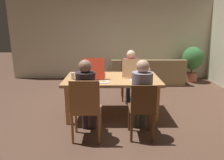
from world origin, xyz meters
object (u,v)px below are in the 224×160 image
object	(u,v)px
dining_table	(112,82)
chair_1	(130,76)
person_0	(86,93)
plate_1	(104,82)
person_2	(141,92)
drinking_glass_1	(149,71)
pizza_box_0	(94,74)
chair_0	(86,108)
pizza_box_1	(130,73)
chair_2	(142,109)
person_1	(131,71)
potted_plant	(193,60)
drinking_glass_0	(73,76)
couch	(147,74)
plate_0	(137,80)

from	to	relation	value
dining_table	chair_1	world-z (taller)	chair_1
person_0	plate_1	xyz separation A→B (m)	(0.25, 0.52, 0.04)
person_2	drinking_glass_1	distance (m)	1.25
chair_1	pizza_box_0	xyz separation A→B (m)	(-0.80, -0.89, 0.27)
chair_0	pizza_box_1	xyz separation A→B (m)	(0.77, 1.19, 0.26)
chair_1	chair_2	distance (m)	1.95
pizza_box_0	person_1	bearing A→B (deg)	42.48
chair_0	chair_1	bearing A→B (deg)	66.89
person_0	pizza_box_1	bearing A→B (deg)	53.15
chair_2	potted_plant	bearing A→B (deg)	59.16
dining_table	person_2	distance (m)	0.93
dining_table	pizza_box_1	xyz separation A→B (m)	(0.37, 0.18, 0.13)
person_2	pizza_box_0	bearing A→B (deg)	130.84
dining_table	person_1	xyz separation A→B (m)	(0.45, 0.84, 0.03)
dining_table	chair_0	size ratio (longest dim) A/B	1.84
pizza_box_0	drinking_glass_0	world-z (taller)	pizza_box_0
person_0	couch	bearing A→B (deg)	65.03
plate_1	drinking_glass_0	distance (m)	0.62
pizza_box_1	drinking_glass_1	size ratio (longest dim) A/B	4.26
pizza_box_1	plate_0	world-z (taller)	pizza_box_1
potted_plant	chair_1	bearing A→B (deg)	-143.28
chair_2	couch	size ratio (longest dim) A/B	0.42
dining_table	chair_1	distance (m)	1.10
plate_0	plate_1	distance (m)	0.62
chair_0	pizza_box_0	distance (m)	1.15
person_1	plate_1	size ratio (longest dim) A/B	5.14
pizza_box_0	plate_1	xyz separation A→B (m)	(0.19, -0.44, -0.04)
chair_0	pizza_box_0	world-z (taller)	pizza_box_0
couch	plate_0	bearing A→B (deg)	-103.98
pizza_box_0	drinking_glass_1	distance (m)	1.16
chair_2	couch	world-z (taller)	chair_2
chair_0	person_2	size ratio (longest dim) A/B	0.79
person_1	person_2	bearing A→B (deg)	-90.00
potted_plant	plate_0	bearing A→B (deg)	-127.12
person_0	potted_plant	size ratio (longest dim) A/B	1.15
plate_0	chair_1	bearing A→B (deg)	90.06
chair_0	pizza_box_0	xyz separation A→B (m)	(0.06, 1.12, 0.26)
plate_1	drinking_glass_1	size ratio (longest dim) A/B	2.18
pizza_box_0	couch	size ratio (longest dim) A/B	0.28
pizza_box_1	potted_plant	xyz separation A→B (m)	(2.18, 2.38, -0.13)
person_0	pizza_box_1	size ratio (longest dim) A/B	2.79
dining_table	pizza_box_1	distance (m)	0.43
pizza_box_0	chair_2	bearing A→B (deg)	-53.11
chair_2	couch	xyz separation A→B (m)	(0.64, 3.32, -0.23)
person_0	chair_1	size ratio (longest dim) A/B	1.30
person_1	person_0	bearing A→B (deg)	-116.83
chair_1	person_0	bearing A→B (deg)	-114.85
chair_1	plate_0	distance (m)	1.23
pizza_box_0	potted_plant	size ratio (longest dim) A/B	0.56
person_1	chair_2	distance (m)	1.81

